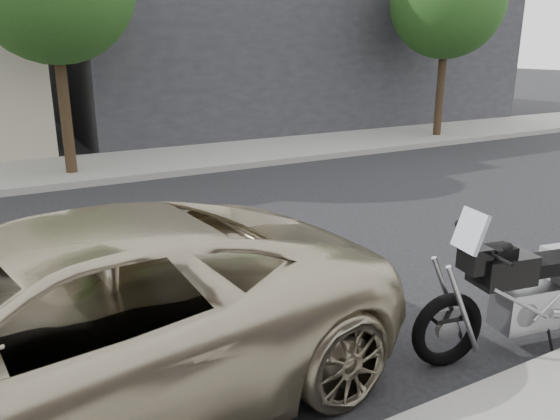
# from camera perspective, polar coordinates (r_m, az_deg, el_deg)

# --- Properties ---
(ground) EXTENTS (120.00, 120.00, 0.00)m
(ground) POSITION_cam_1_polar(r_m,az_deg,el_deg) (8.13, 0.12, -3.70)
(ground) COLOR black
(ground) RESTS_ON ground
(far_sidewalk) EXTENTS (44.00, 3.00, 0.15)m
(far_sidewalk) POSITION_cam_1_polar(r_m,az_deg,el_deg) (13.94, -13.07, 4.88)
(far_sidewalk) COLOR gray
(far_sidewalk) RESTS_ON ground
(far_building_dark) EXTENTS (16.00, 11.00, 7.00)m
(far_building_dark) POSITION_cam_1_polar(r_m,az_deg,el_deg) (22.83, -1.12, 18.42)
(far_building_dark) COLOR #29282D
(far_building_dark) RESTS_ON ground
(street_tree_left) EXTENTS (3.40, 3.40, 5.70)m
(street_tree_left) POSITION_cam_1_polar(r_m,az_deg,el_deg) (17.98, 17.12, 20.21)
(street_tree_left) COLOR #352618
(street_tree_left) RESTS_ON far_sidewalk
(motorcycle) EXTENTS (2.33, 0.83, 1.49)m
(motorcycle) POSITION_cam_1_polar(r_m,az_deg,el_deg) (5.81, 25.04, -7.20)
(motorcycle) COLOR black
(motorcycle) RESTS_ON ground
(minivan) EXTENTS (5.86, 3.18, 1.56)m
(minivan) POSITION_cam_1_polar(r_m,az_deg,el_deg) (4.55, -23.52, -11.72)
(minivan) COLOR #BAAE91
(minivan) RESTS_ON ground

